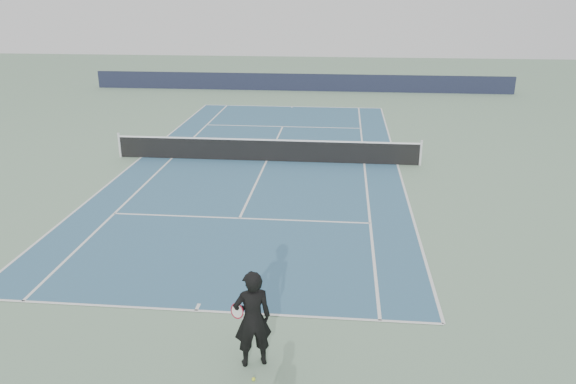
{
  "coord_description": "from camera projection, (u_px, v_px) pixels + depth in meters",
  "views": [
    {
      "loc": [
        3.15,
        -22.63,
        6.82
      ],
      "look_at": [
        1.59,
        -6.8,
        1.1
      ],
      "focal_mm": 35.0,
      "sensor_mm": 36.0,
      "label": 1
    }
  ],
  "objects": [
    {
      "name": "tennis_player",
      "position": [
        252.0,
        319.0,
        10.56
      ],
      "size": [
        0.9,
        0.76,
        1.99
      ],
      "color": "black",
      "rests_on": "ground"
    },
    {
      "name": "ground",
      "position": [
        267.0,
        161.0,
        23.79
      ],
      "size": [
        80.0,
        80.0,
        0.0
      ],
      "primitive_type": "plane",
      "color": "gray"
    },
    {
      "name": "windscreen_far",
      "position": [
        300.0,
        82.0,
        40.33
      ],
      "size": [
        30.0,
        0.25,
        1.2
      ],
      "primitive_type": "cube",
      "color": "black",
      "rests_on": "ground"
    },
    {
      "name": "tennis_net",
      "position": [
        266.0,
        150.0,
        23.62
      ],
      "size": [
        12.9,
        0.1,
        1.07
      ],
      "color": "silver",
      "rests_on": "ground"
    },
    {
      "name": "court_surface",
      "position": [
        267.0,
        161.0,
        23.79
      ],
      "size": [
        10.97,
        23.77,
        0.01
      ],
      "primitive_type": "cube",
      "color": "#366281",
      "rests_on": "ground"
    },
    {
      "name": "tennis_ball",
      "position": [
        254.0,
        379.0,
        10.39
      ],
      "size": [
        0.07,
        0.07,
        0.07
      ],
      "primitive_type": "sphere",
      "color": "#D5E92F",
      "rests_on": "ground"
    }
  ]
}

